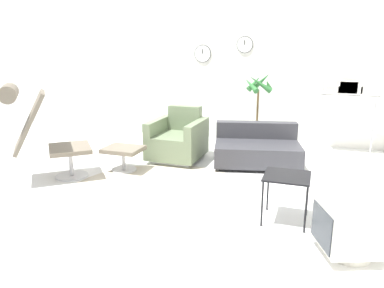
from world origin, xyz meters
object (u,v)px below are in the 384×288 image
shelf_unit (350,90)px  crt_television (351,229)px  armchair_red (178,141)px  ottoman (123,153)px  couch_low (257,150)px  side_table (287,180)px  potted_plant (257,116)px  lounge_chair (37,124)px

shelf_unit → crt_television: bearing=-91.9°
armchair_red → ottoman: bearing=56.8°
couch_low → side_table: (0.60, -1.85, 0.22)m
couch_low → potted_plant: (-0.16, 0.96, 0.34)m
couch_low → potted_plant: size_ratio=1.07×
lounge_chair → shelf_unit: shelf_unit is taller
potted_plant → lounge_chair: bearing=-133.0°
ottoman → armchair_red: (0.54, 0.81, 0.03)m
ottoman → shelf_unit: bearing=33.8°
side_table → crt_television: 0.80m
lounge_chair → crt_television: lounge_chair is taller
potted_plant → shelf_unit: (1.46, 0.15, 0.49)m
ottoman → shelf_unit: 3.78m
couch_low → shelf_unit: (1.30, 1.11, 0.84)m
crt_television → lounge_chair: bearing=58.0°
armchair_red → crt_television: size_ratio=1.37×
ottoman → armchair_red: 0.97m
couch_low → side_table: size_ratio=2.88×
ottoman → shelf_unit: (3.07, 2.05, 0.79)m
side_table → armchair_red: bearing=136.9°
side_table → potted_plant: 2.91m
armchair_red → potted_plant: size_ratio=0.67×
crt_television → side_table: bearing=27.2°
shelf_unit → couch_low: bearing=-139.5°
couch_low → side_table: bearing=95.0°
lounge_chair → armchair_red: (1.37, 1.53, -0.47)m
ottoman → shelf_unit: size_ratio=0.33×
ottoman → potted_plant: size_ratio=0.40×
couch_low → potted_plant: 1.03m
lounge_chair → side_table: size_ratio=2.61×
armchair_red → potted_plant: potted_plant is taller
crt_television → potted_plant: 3.60m
crt_television → shelf_unit: bearing=-23.4°
armchair_red → potted_plant: (1.07, 1.10, 0.26)m
lounge_chair → ottoman: (0.84, 0.72, -0.51)m
crt_television → shelf_unit: size_ratio=0.40×
shelf_unit → potted_plant: bearing=-174.1°
side_table → ottoman: bearing=159.0°
couch_low → armchair_red: bearing=-6.8°
potted_plant → armchair_red: bearing=-134.2°
lounge_chair → side_table: 3.23m
ottoman → armchair_red: armchair_red is taller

